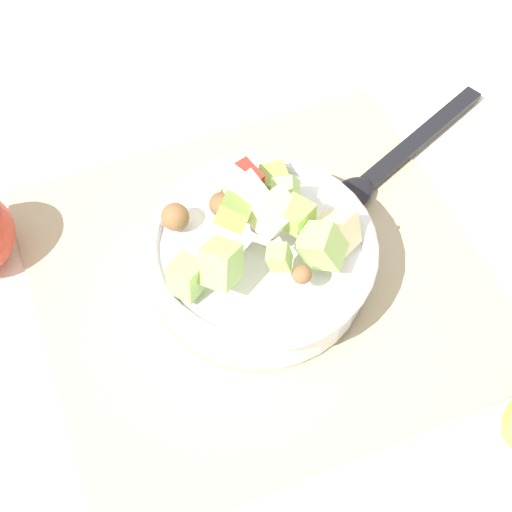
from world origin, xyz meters
The scene contains 4 objects.
ground_plane centered at (0.00, 0.00, 0.00)m, with size 2.40×2.40×0.00m, color silver.
placemat centered at (0.00, 0.00, 0.00)m, with size 0.41×0.38×0.01m, color tan.
salad_bowl centered at (0.00, 0.00, 0.04)m, with size 0.21×0.21×0.11m.
serving_spoon centered at (0.17, 0.07, 0.01)m, with size 0.23×0.12×0.01m.
Camera 1 is at (-0.15, -0.37, 0.61)m, focal length 54.20 mm.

